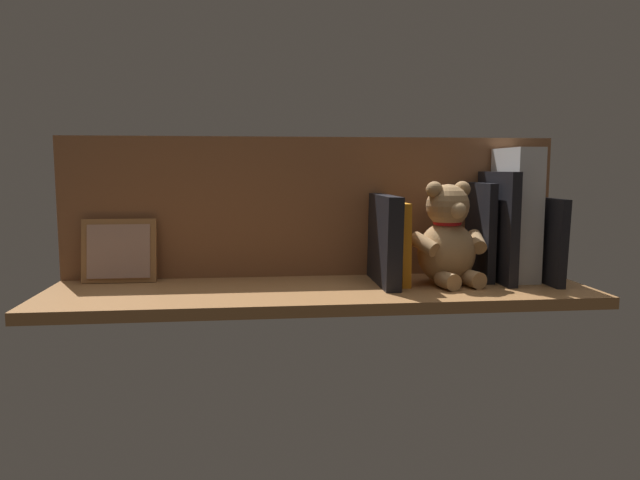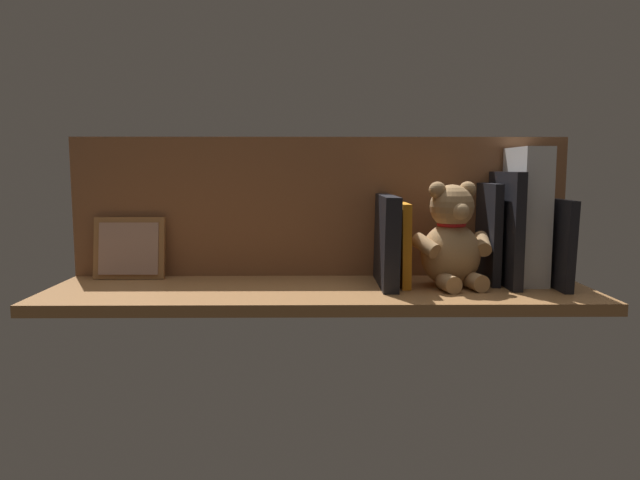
% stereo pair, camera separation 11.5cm
% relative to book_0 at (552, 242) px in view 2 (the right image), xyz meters
% --- Properties ---
extents(ground_plane, '(1.06, 0.31, 0.02)m').
position_rel_book_0_xyz_m(ground_plane, '(0.47, 0.02, -0.10)').
color(ground_plane, '#9E6B3D').
extents(shelf_back_panel, '(1.06, 0.02, 0.30)m').
position_rel_book_0_xyz_m(shelf_back_panel, '(0.47, -0.11, 0.06)').
color(shelf_back_panel, brown).
rests_on(shelf_back_panel, ground_plane).
extents(book_0, '(0.02, 0.20, 0.17)m').
position_rel_book_0_xyz_m(book_0, '(0.00, 0.00, 0.00)').
color(book_0, black).
rests_on(book_0, ground_plane).
extents(dictionary_thick_white, '(0.06, 0.14, 0.28)m').
position_rel_book_0_xyz_m(dictionary_thick_white, '(0.05, -0.03, 0.05)').
color(dictionary_thick_white, silver).
rests_on(dictionary_thick_white, ground_plane).
extents(book_1, '(0.02, 0.18, 0.23)m').
position_rel_book_0_xyz_m(book_1, '(0.09, -0.01, 0.03)').
color(book_1, black).
rests_on(book_1, ground_plane).
extents(book_2, '(0.02, 0.13, 0.20)m').
position_rel_book_0_xyz_m(book_2, '(0.12, -0.03, 0.01)').
color(book_2, black).
rests_on(book_2, ground_plane).
extents(teddy_bear, '(0.16, 0.15, 0.21)m').
position_rel_book_0_xyz_m(teddy_bear, '(0.20, 0.02, 0.00)').
color(teddy_bear, tan).
rests_on(teddy_bear, ground_plane).
extents(book_3, '(0.02, 0.16, 0.17)m').
position_rel_book_0_xyz_m(book_3, '(0.30, -0.02, -0.00)').
color(book_3, orange).
rests_on(book_3, ground_plane).
extents(book_4, '(0.03, 0.19, 0.18)m').
position_rel_book_0_xyz_m(book_4, '(0.33, -0.00, 0.00)').
color(book_4, black).
rests_on(book_4, ground_plane).
extents(picture_frame_leaning, '(0.15, 0.04, 0.13)m').
position_rel_book_0_xyz_m(picture_frame_leaning, '(0.87, -0.08, -0.02)').
color(picture_frame_leaning, '#9E6B3D').
rests_on(picture_frame_leaning, ground_plane).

